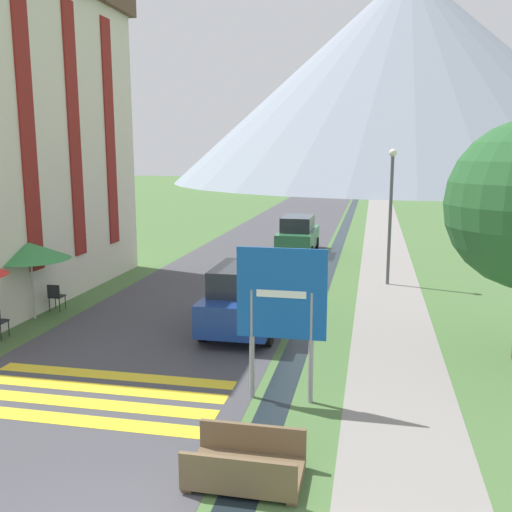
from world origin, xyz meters
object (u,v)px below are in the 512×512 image
road_sign (281,305)px  streetlamp (391,205)px  cafe_umbrella_middle_green (30,251)px  footbridge (245,467)px  person_seated_near (1,304)px  cafe_chair_far_left (55,295)px  hotel_building (3,119)px  parked_car_far (298,235)px  parked_car_near (246,298)px

road_sign → streetlamp: streetlamp is taller
cafe_umbrella_middle_green → streetlamp: streetlamp is taller
road_sign → footbridge: bearing=-91.4°
person_seated_near → cafe_chair_far_left: bearing=73.4°
road_sign → hotel_building: bearing=146.4°
footbridge → streetlamp: bearing=80.1°
footbridge → parked_car_far: parked_car_far is taller
person_seated_near → streetlamp: 13.23m
road_sign → cafe_umbrella_middle_green: size_ratio=1.35×
cafe_chair_far_left → streetlamp: 11.84m
road_sign → streetlamp: (2.28, 10.63, 1.00)m
hotel_building → road_sign: hotel_building is taller
hotel_building → parked_car_far: bearing=46.1°
road_sign → footbridge: road_sign is taller
cafe_chair_far_left → cafe_umbrella_middle_green: cafe_umbrella_middle_green is taller
footbridge → cafe_chair_far_left: (-7.71, 7.76, 0.29)m
person_seated_near → streetlamp: streetlamp is taller
hotel_building → cafe_umbrella_middle_green: bearing=-48.7°
footbridge → parked_car_far: 19.27m
parked_car_far → streetlamp: (4.09, -5.67, 2.03)m
parked_car_near → parked_car_far: 12.03m
footbridge → parked_car_near: parked_car_near is taller
person_seated_near → cafe_umbrella_middle_green: bearing=71.1°
road_sign → cafe_umbrella_middle_green: 8.95m
hotel_building → streetlamp: size_ratio=2.23×
parked_car_far → hotel_building: bearing=-133.9°
parked_car_far → person_seated_near: 14.78m
road_sign → footbridge: size_ratio=1.80×
hotel_building → parked_car_near: size_ratio=2.74×
hotel_building → person_seated_near: size_ratio=8.67×
hotel_building → cafe_chair_far_left: size_ratio=12.90×
cafe_chair_far_left → person_seated_near: size_ratio=0.67×
road_sign → person_seated_near: bearing=159.9°
parked_car_far → streetlamp: streetlamp is taller
footbridge → person_seated_near: (-8.26, 5.92, 0.47)m
parked_car_near → parked_car_far: bearing=90.7°
person_seated_near → parked_car_near: bearing=10.4°
person_seated_near → streetlamp: bearing=35.6°
footbridge → cafe_chair_far_left: 10.94m
footbridge → cafe_chair_far_left: bearing=134.8°
road_sign → cafe_chair_far_left: 9.29m
footbridge → parked_car_near: size_ratio=0.43×
cafe_chair_far_left → person_seated_near: person_seated_near is taller
footbridge → cafe_chair_far_left: cafe_chair_far_left is taller
person_seated_near → parked_car_far: bearing=63.8°
footbridge → streetlamp: (2.35, 13.51, 2.71)m
road_sign → cafe_chair_far_left: (-7.78, 4.88, -1.43)m
parked_car_far → cafe_chair_far_left: (-5.97, -11.42, -0.40)m
footbridge → person_seated_near: 10.17m
footbridge → person_seated_near: person_seated_near is taller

